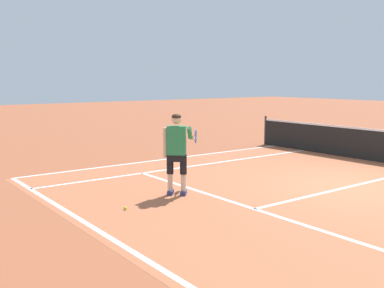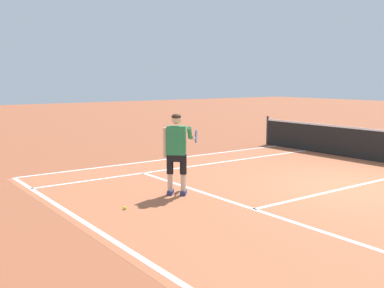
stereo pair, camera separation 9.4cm
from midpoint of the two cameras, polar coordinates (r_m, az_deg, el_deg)
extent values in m
plane|color=#9E5133|center=(10.93, 19.77, -5.10)|extent=(80.00, 80.00, 0.00)
cube|color=#B2603D|center=(9.90, 15.49, -6.25)|extent=(10.98, 9.68, 0.00)
cube|color=white|center=(7.02, -9.36, -12.02)|extent=(10.98, 0.10, 0.01)
cube|color=white|center=(8.63, 8.14, -8.14)|extent=(8.23, 0.10, 0.01)
cube|color=white|center=(11.04, 20.16, -4.97)|extent=(0.10, 6.40, 0.01)
cube|color=white|center=(12.79, 0.89, -2.73)|extent=(0.10, 9.28, 0.01)
cube|color=white|center=(13.89, -2.53, -1.87)|extent=(0.10, 9.28, 0.01)
cylinder|color=#333338|center=(17.12, 9.65, 1.71)|extent=(0.08, 0.08, 1.07)
cube|color=navy|center=(9.64, -2.45, -6.07)|extent=(0.28, 0.27, 0.09)
cube|color=navy|center=(9.61, -0.79, -6.12)|extent=(0.28, 0.27, 0.09)
cylinder|color=beige|center=(9.55, -2.50, -4.82)|extent=(0.11, 0.11, 0.36)
cylinder|color=black|center=(9.48, -2.51, -2.55)|extent=(0.14, 0.14, 0.41)
cylinder|color=beige|center=(9.52, -0.83, -4.87)|extent=(0.11, 0.11, 0.36)
cylinder|color=black|center=(9.44, -0.83, -2.59)|extent=(0.14, 0.14, 0.41)
cube|color=black|center=(9.43, -1.68, -1.59)|extent=(0.38, 0.39, 0.20)
cube|color=#28844C|center=(9.37, -1.69, 0.46)|extent=(0.42, 0.43, 0.60)
cylinder|color=beige|center=(9.42, -3.13, 0.18)|extent=(0.09, 0.09, 0.62)
cylinder|color=#28844C|center=(9.41, -0.02, 1.42)|extent=(0.25, 0.24, 0.29)
cylinder|color=beige|center=(9.63, 0.36, 0.73)|extent=(0.27, 0.26, 0.14)
sphere|color=beige|center=(9.34, -1.69, 3.18)|extent=(0.21, 0.21, 0.21)
ellipsoid|color=#382314|center=(9.31, -1.71, 3.47)|extent=(0.28, 0.28, 0.12)
cylinder|color=#232326|center=(9.85, 0.58, 0.72)|extent=(0.17, 0.16, 0.03)
cylinder|color=#1E479E|center=(10.00, 0.67, 0.83)|extent=(0.09, 0.09, 0.02)
torus|color=#1E479E|center=(10.18, 0.77, 0.96)|extent=(0.24, 0.22, 0.30)
cylinder|color=silver|center=(10.18, 0.77, 0.96)|extent=(0.19, 0.17, 0.25)
sphere|color=#CCE02D|center=(8.60, -8.19, -7.99)|extent=(0.07, 0.07, 0.07)
camera|label=1|loc=(0.05, -89.72, 0.04)|focal=42.28mm
camera|label=2|loc=(0.05, 90.28, -0.04)|focal=42.28mm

